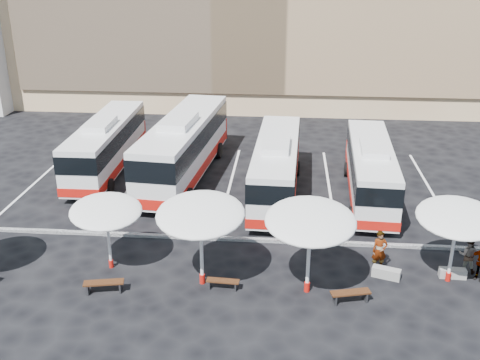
# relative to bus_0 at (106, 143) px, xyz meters

# --- Properties ---
(ground) EXTENTS (120.00, 120.00, 0.00)m
(ground) POSITION_rel_bus_0_xyz_m (8.11, -9.34, -1.83)
(ground) COLOR black
(ground) RESTS_ON ground
(curb_divider) EXTENTS (34.00, 0.25, 0.15)m
(curb_divider) POSITION_rel_bus_0_xyz_m (8.11, -8.84, -1.76)
(curb_divider) COLOR black
(curb_divider) RESTS_ON ground
(bay_lines) EXTENTS (24.15, 12.00, 0.01)m
(bay_lines) POSITION_rel_bus_0_xyz_m (8.11, -1.34, -1.83)
(bay_lines) COLOR white
(bay_lines) RESTS_ON ground
(bus_0) EXTENTS (2.77, 11.34, 3.59)m
(bus_0) POSITION_rel_bus_0_xyz_m (0.00, 0.00, 0.00)
(bus_0) COLOR silver
(bus_0) RESTS_ON ground
(bus_1) EXTENTS (3.94, 13.21, 4.13)m
(bus_1) POSITION_rel_bus_0_xyz_m (5.15, -0.63, 0.28)
(bus_1) COLOR silver
(bus_1) RESTS_ON ground
(bus_2) EXTENTS (2.90, 11.29, 3.56)m
(bus_2) POSITION_rel_bus_0_xyz_m (10.92, -3.01, -0.01)
(bus_2) COLOR silver
(bus_2) RESTS_ON ground
(bus_3) EXTENTS (2.92, 10.87, 3.42)m
(bus_3) POSITION_rel_bus_0_xyz_m (16.27, -2.84, -0.09)
(bus_3) COLOR silver
(bus_3) RESTS_ON ground
(sunshade_1) EXTENTS (4.16, 4.18, 3.27)m
(sunshade_1) POSITION_rel_bus_0_xyz_m (3.77, -11.83, 0.95)
(sunshade_1) COLOR silver
(sunshade_1) RESTS_ON ground
(sunshade_2) EXTENTS (3.81, 3.86, 3.84)m
(sunshade_2) POSITION_rel_bus_0_xyz_m (8.05, -12.78, 1.43)
(sunshade_2) COLOR silver
(sunshade_2) RESTS_ON ground
(sunshade_3) EXTENTS (3.69, 3.74, 3.84)m
(sunshade_3) POSITION_rel_bus_0_xyz_m (12.49, -13.02, 1.43)
(sunshade_3) COLOR silver
(sunshade_3) RESTS_ON ground
(sunshade_4) EXTENTS (4.03, 4.06, 3.55)m
(sunshade_4) POSITION_rel_bus_0_xyz_m (18.58, -11.67, 1.19)
(sunshade_4) COLOR silver
(sunshade_4) RESTS_ON ground
(wood_bench_1) EXTENTS (1.70, 0.75, 0.50)m
(wood_bench_1) POSITION_rel_bus_0_xyz_m (4.08, -13.82, -1.45)
(wood_bench_1) COLOR #32190B
(wood_bench_1) RESTS_ON ground
(wood_bench_2) EXTENTS (1.40, 0.45, 0.42)m
(wood_bench_2) POSITION_rel_bus_0_xyz_m (8.98, -13.15, -1.51)
(wood_bench_2) COLOR #32190B
(wood_bench_2) RESTS_ON ground
(wood_bench_3) EXTENTS (1.67, 0.81, 0.50)m
(wood_bench_3) POSITION_rel_bus_0_xyz_m (14.21, -13.67, -1.45)
(wood_bench_3) COLOR #32190B
(wood_bench_3) RESTS_ON ground
(conc_bench_0) EXTENTS (1.27, 0.77, 0.45)m
(conc_bench_0) POSITION_rel_bus_0_xyz_m (15.96, -11.65, -1.61)
(conc_bench_0) COLOR gray
(conc_bench_0) RESTS_ON ground
(conc_bench_1) EXTENTS (1.14, 0.41, 0.43)m
(conc_bench_1) POSITION_rel_bus_0_xyz_m (18.83, -11.39, -1.62)
(conc_bench_1) COLOR gray
(conc_bench_1) RESTS_ON ground
(passenger_0) EXTENTS (0.74, 0.54, 1.87)m
(passenger_0) POSITION_rel_bus_0_xyz_m (15.70, -10.96, -0.90)
(passenger_0) COLOR black
(passenger_0) RESTS_ON ground
(passenger_1) EXTENTS (0.96, 0.84, 1.67)m
(passenger_1) POSITION_rel_bus_0_xyz_m (19.56, -10.85, -1.00)
(passenger_1) COLOR black
(passenger_1) RESTS_ON ground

